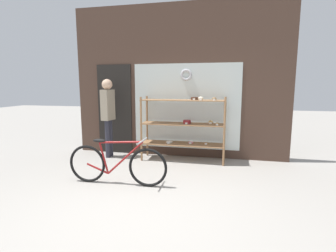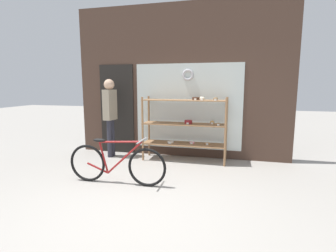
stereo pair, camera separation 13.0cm
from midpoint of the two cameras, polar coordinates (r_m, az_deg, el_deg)
ground_plane at (r=3.69m, az=-5.83°, el=-17.34°), size 30.00×30.00×0.00m
storefront_facade at (r=5.96m, az=2.73°, el=9.09°), size 4.87×0.13×3.40m
display_case at (r=5.61m, az=4.51°, el=0.53°), size 1.79×0.47×1.40m
bicycle at (r=4.44m, az=-10.43°, el=-8.06°), size 1.69×0.46×0.77m
pedestrian at (r=6.03m, az=-11.90°, el=3.19°), size 0.23×0.34×1.76m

